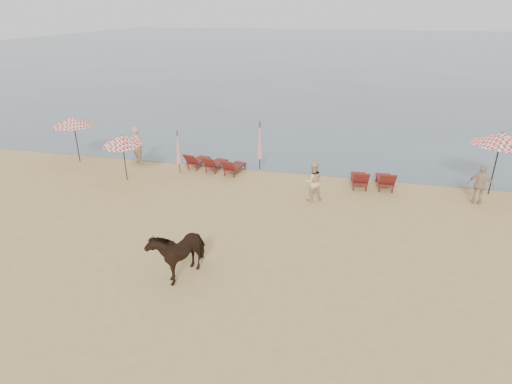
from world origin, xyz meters
TOP-DOWN VIEW (x-y plane):
  - ground at (0.00, 0.00)m, footprint 120.00×120.00m
  - sea at (0.00, 80.00)m, footprint 160.00×140.00m
  - lounger_cluster_left at (-3.14, 9.46)m, footprint 2.89×2.06m
  - lounger_cluster_right at (4.22, 9.05)m, footprint 1.88×1.82m
  - umbrella_open_left_a at (-10.28, 9.17)m, footprint 2.05×2.05m
  - umbrella_open_left_b at (-6.65, 7.43)m, footprint 1.71×1.75m
  - umbrella_open_right at (9.02, 9.57)m, footprint 2.21×2.21m
  - umbrella_closed_left at (-4.64, 8.82)m, footprint 0.25×0.25m
  - umbrella_closed_right at (-1.06, 10.16)m, footprint 0.29×0.29m
  - cow at (-1.37, 1.06)m, footprint 1.39×2.02m
  - beachgoer_left at (-7.20, 9.68)m, footprint 0.81×0.71m
  - beachgoer_right_a at (1.83, 7.16)m, footprint 1.00×0.92m
  - beachgoer_right_b at (8.30, 8.40)m, footprint 1.02×0.61m

SIDE VIEW (x-z plane):
  - ground at x=0.00m, z-range 0.00..0.00m
  - sea at x=0.00m, z-range -0.03..0.03m
  - lounger_cluster_left at x=-3.14m, z-range 0.11..0.69m
  - lounger_cluster_right at x=4.22m, z-range 0.12..0.74m
  - cow at x=-1.37m, z-range 0.00..1.56m
  - beachgoer_right_b at x=8.30m, z-range 0.00..1.62m
  - beachgoer_right_a at x=1.83m, z-range 0.00..1.67m
  - beachgoer_left at x=-7.20m, z-range 0.00..1.87m
  - umbrella_closed_left at x=-4.64m, z-range 0.24..2.32m
  - umbrella_closed_right at x=-1.06m, z-range 0.27..2.66m
  - umbrella_open_left_b at x=-6.65m, z-range 0.80..2.98m
  - umbrella_open_left_a at x=-10.28m, z-range 0.93..3.26m
  - umbrella_open_right at x=9.02m, z-range 1.08..3.78m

